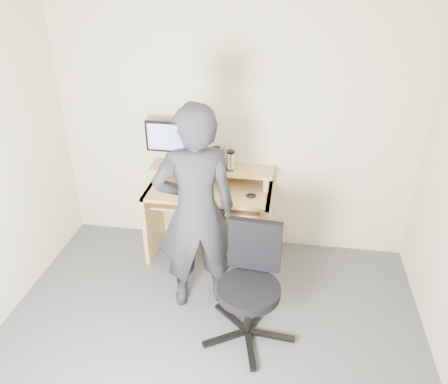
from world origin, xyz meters
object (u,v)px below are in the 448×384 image
(desk, at_px, (211,203))
(office_chair, at_px, (251,279))
(monitor, at_px, (170,140))
(person, at_px, (196,212))

(desk, bearing_deg, office_chair, -64.27)
(office_chair, bearing_deg, monitor, 133.81)
(desk, distance_m, office_chair, 1.18)
(office_chair, height_order, person, person)
(monitor, bearing_deg, desk, -6.39)
(office_chair, bearing_deg, desk, 120.30)
(monitor, distance_m, person, 0.96)
(desk, height_order, office_chair, office_chair)
(office_chair, relative_size, person, 0.52)
(desk, xyz_separation_m, monitor, (-0.40, 0.05, 0.63))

